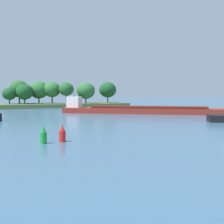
# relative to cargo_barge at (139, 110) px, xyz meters

# --- Properties ---
(treeline_island) EXTENTS (56.31, 15.68, 9.26)m
(treeline_island) POSITION_rel_cargo_barge_xyz_m (-15.74, 39.18, 2.90)
(treeline_island) COLOR #566B3D
(treeline_island) RESTS_ON ground
(cargo_barge) EXTENTS (36.37, 27.47, 5.90)m
(cargo_barge) POSITION_rel_cargo_barge_xyz_m (0.00, 0.00, 0.00)
(cargo_barge) COLOR maroon
(cargo_barge) RESTS_ON ground
(channel_buoy_red) EXTENTS (0.70, 0.70, 1.90)m
(channel_buoy_red) POSITION_rel_cargo_barge_xyz_m (-27.17, -34.79, -0.14)
(channel_buoy_red) COLOR red
(channel_buoy_red) RESTS_ON ground
(channel_buoy_green) EXTENTS (0.70, 0.70, 1.90)m
(channel_buoy_green) POSITION_rel_cargo_barge_xyz_m (-29.24, -35.13, -0.14)
(channel_buoy_green) COLOR green
(channel_buoy_green) RESTS_ON ground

